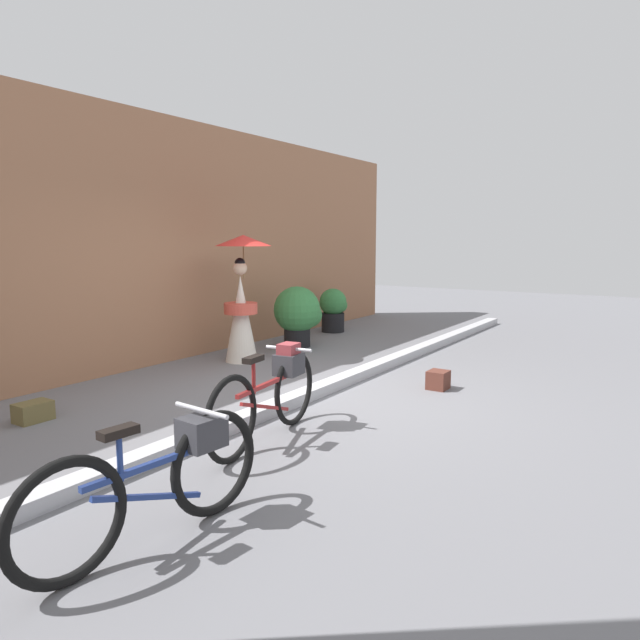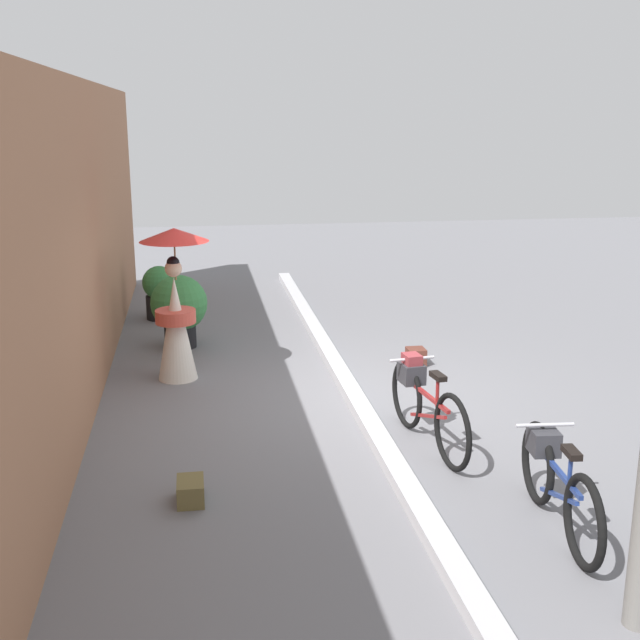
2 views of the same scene
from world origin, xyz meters
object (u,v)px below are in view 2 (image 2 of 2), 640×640
(bicycle_far_side, at_px, (557,481))
(person_with_parasol, at_px, (175,304))
(backpack_spare, at_px, (416,356))
(bicycle_near_officer, at_px, (425,401))
(potted_plant_small, at_px, (160,290))
(backpack_on_pavement, at_px, (191,490))
(potted_plant_by_door, at_px, (180,307))

(bicycle_far_side, xyz_separation_m, person_with_parasol, (4.21, 2.97, 0.55))
(backpack_spare, bearing_deg, bicycle_near_officer, 165.91)
(bicycle_far_side, distance_m, potted_plant_small, 7.99)
(bicycle_far_side, height_order, person_with_parasol, person_with_parasol)
(bicycle_far_side, height_order, backpack_spare, bicycle_far_side)
(bicycle_far_side, height_order, backpack_on_pavement, bicycle_far_side)
(backpack_on_pavement, relative_size, backpack_spare, 1.35)
(bicycle_near_officer, relative_size, potted_plant_small, 2.11)
(bicycle_near_officer, xyz_separation_m, backpack_spare, (2.48, -0.62, -0.32))
(backpack_spare, bearing_deg, bicycle_far_side, 179.01)
(potted_plant_by_door, relative_size, potted_plant_small, 1.20)
(bicycle_near_officer, relative_size, bicycle_far_side, 1.05)
(potted_plant_by_door, bearing_deg, backpack_spare, -114.10)
(potted_plant_small, distance_m, backpack_on_pavement, 6.42)
(potted_plant_by_door, height_order, backpack_spare, potted_plant_by_door)
(potted_plant_small, bearing_deg, potted_plant_by_door, -168.51)
(person_with_parasol, distance_m, backpack_spare, 3.16)
(backpack_spare, bearing_deg, backpack_on_pavement, 139.37)
(potted_plant_small, height_order, backpack_on_pavement, potted_plant_small)
(person_with_parasol, bearing_deg, bicycle_near_officer, -134.93)
(potted_plant_small, relative_size, backpack_spare, 3.41)
(potted_plant_small, bearing_deg, backpack_on_pavement, -175.90)
(bicycle_far_side, xyz_separation_m, potted_plant_small, (7.28, 3.29, 0.07))
(bicycle_near_officer, height_order, backpack_spare, bicycle_near_officer)
(bicycle_far_side, relative_size, person_with_parasol, 0.91)
(potted_plant_by_door, xyz_separation_m, backpack_on_pavement, (-4.73, -0.12, -0.47))
(backpack_on_pavement, bearing_deg, person_with_parasol, 2.53)
(bicycle_far_side, distance_m, backpack_spare, 4.27)
(bicycle_far_side, bearing_deg, person_with_parasol, 35.27)
(bicycle_near_officer, distance_m, backpack_on_pavement, 2.47)
(bicycle_near_officer, bearing_deg, potted_plant_by_door, 32.06)
(backpack_on_pavement, distance_m, backpack_spare, 4.46)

